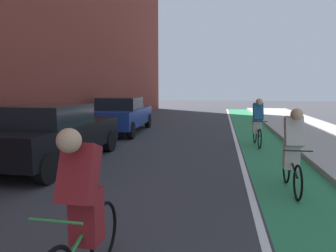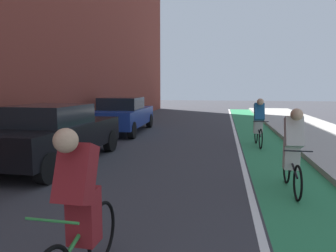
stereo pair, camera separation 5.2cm
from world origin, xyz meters
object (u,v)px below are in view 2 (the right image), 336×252
(parked_sedan_blue, at_px, (123,114))
(cyclist_lead, at_px, (79,210))
(cyclist_mid, at_px, (293,150))
(cyclist_trailing, at_px, (259,122))
(parked_sedan_black, at_px, (54,133))

(parked_sedan_blue, distance_m, cyclist_lead, 11.03)
(cyclist_mid, bearing_deg, parked_sedan_blue, 128.25)
(cyclist_lead, height_order, cyclist_trailing, cyclist_lead)
(cyclist_lead, relative_size, cyclist_trailing, 1.03)
(parked_sedan_black, bearing_deg, parked_sedan_blue, 89.97)
(parked_sedan_black, relative_size, cyclist_mid, 2.72)
(parked_sedan_blue, distance_m, cyclist_trailing, 5.98)
(cyclist_mid, bearing_deg, parked_sedan_black, 166.89)
(parked_sedan_black, relative_size, cyclist_lead, 2.63)
(parked_sedan_blue, bearing_deg, cyclist_lead, -74.44)
(cyclist_lead, bearing_deg, cyclist_trailing, 72.93)
(cyclist_lead, bearing_deg, cyclist_mid, 52.80)
(parked_sedan_black, distance_m, parked_sedan_blue, 5.81)
(parked_sedan_black, distance_m, cyclist_lead, 5.65)
(cyclist_mid, distance_m, cyclist_trailing, 4.75)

